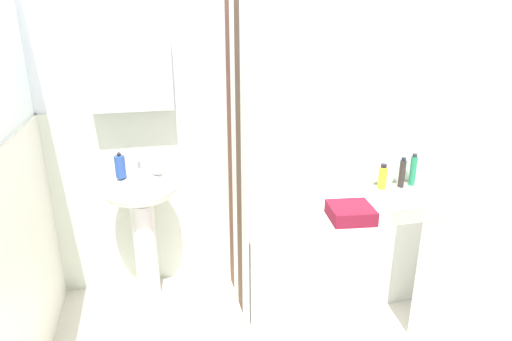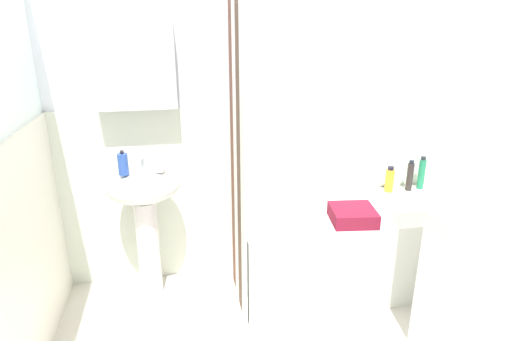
% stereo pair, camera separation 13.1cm
% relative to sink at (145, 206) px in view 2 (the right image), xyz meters
% --- Properties ---
extents(wall_back_tiled, '(3.60, 0.18, 2.40)m').
position_rel_sink_xyz_m(wall_back_tiled, '(0.93, 0.23, 0.51)').
color(wall_back_tiled, white).
rests_on(wall_back_tiled, ground_plane).
extents(sink, '(0.44, 0.34, 0.86)m').
position_rel_sink_xyz_m(sink, '(0.00, 0.00, 0.00)').
color(sink, silver).
rests_on(sink, ground_plane).
extents(faucet, '(0.03, 0.12, 0.12)m').
position_rel_sink_xyz_m(faucet, '(-0.00, 0.08, 0.29)').
color(faucet, silver).
rests_on(faucet, sink).
extents(soap_dispenser, '(0.06, 0.06, 0.15)m').
position_rel_sink_xyz_m(soap_dispenser, '(-0.10, -0.04, 0.30)').
color(soap_dispenser, '#2849A1').
rests_on(soap_dispenser, sink).
extents(toothbrush_cup, '(0.07, 0.07, 0.09)m').
position_rel_sink_xyz_m(toothbrush_cup, '(0.11, -0.01, 0.28)').
color(toothbrush_cup, silver).
rests_on(toothbrush_cup, sink).
extents(bathtub, '(1.47, 0.64, 0.56)m').
position_rel_sink_xyz_m(bathtub, '(1.31, -0.13, -0.35)').
color(bathtub, silver).
rests_on(bathtub, ground_plane).
extents(shower_curtain, '(0.01, 0.64, 2.00)m').
position_rel_sink_xyz_m(shower_curtain, '(0.56, -0.13, 0.37)').
color(shower_curtain, white).
rests_on(shower_curtain, ground_plane).
extents(body_wash_bottle, '(0.05, 0.05, 0.24)m').
position_rel_sink_xyz_m(body_wash_bottle, '(1.94, 0.12, 0.04)').
color(body_wash_bottle, '#228257').
rests_on(body_wash_bottle, bathtub).
extents(lotion_bottle, '(0.05, 0.05, 0.23)m').
position_rel_sink_xyz_m(lotion_bottle, '(1.84, 0.10, 0.03)').
color(lotion_bottle, '#2C2725').
rests_on(lotion_bottle, bathtub).
extents(conditioner_bottle, '(0.06, 0.06, 0.19)m').
position_rel_sink_xyz_m(conditioner_bottle, '(1.69, 0.11, 0.01)').
color(conditioner_bottle, gold).
rests_on(conditioner_bottle, bathtub).
extents(towel_folded, '(0.29, 0.29, 0.09)m').
position_rel_sink_xyz_m(towel_folded, '(1.24, -0.30, -0.03)').
color(towel_folded, maroon).
rests_on(towel_folded, bathtub).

